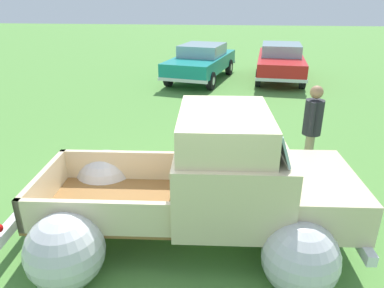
% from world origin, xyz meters
% --- Properties ---
extents(ground_plane, '(80.00, 80.00, 0.00)m').
position_xyz_m(ground_plane, '(0.00, 0.00, 0.00)').
color(ground_plane, '#548C3D').
extents(vintage_pickup_truck, '(4.72, 2.98, 1.96)m').
position_xyz_m(vintage_pickup_truck, '(0.39, 0.02, 0.76)').
color(vintage_pickup_truck, black).
rests_on(vintage_pickup_truck, ground).
extents(show_car_0, '(2.85, 4.84, 1.43)m').
position_xyz_m(show_car_0, '(-0.57, 10.48, 0.78)').
color(show_car_0, black).
rests_on(show_car_0, ground).
extents(show_car_1, '(2.27, 4.78, 1.43)m').
position_xyz_m(show_car_1, '(2.67, 10.97, 0.78)').
color(show_car_1, black).
rests_on(show_car_1, ground).
extents(spectator_0, '(0.43, 0.53, 1.79)m').
position_xyz_m(spectator_0, '(2.15, 2.16, 1.03)').
color(spectator_0, gray).
rests_on(spectator_0, ground).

